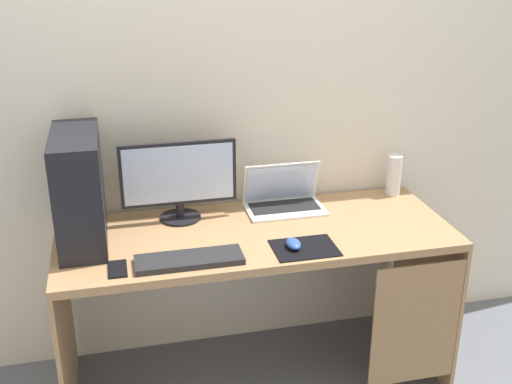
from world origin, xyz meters
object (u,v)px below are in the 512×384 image
Objects in this scene: pc_tower at (79,189)px; keyboard at (189,260)px; monitor at (179,180)px; speaker at (394,175)px; mouse_left at (293,244)px; cell_phone at (118,269)px; laptop at (284,199)px.

keyboard is at bearing -35.79° from pc_tower.
speaker is (1.05, 0.06, -0.09)m from monitor.
keyboard is 4.38× the size of mouse_left.
pc_tower is 0.91× the size of monitor.
cell_phone is at bearing -160.84° from speaker.
mouse_left is at bearing 1.54° from cell_phone.
monitor reaches higher than mouse_left.
keyboard is at bearing -139.50° from laptop.
monitor is 0.53m from cell_phone.
laptop is 0.41m from mouse_left.
mouse_left reaches higher than cell_phone.
pc_tower is at bearing 162.06° from mouse_left.
pc_tower reaches higher than mouse_left.
speaker is at bearing 34.99° from mouse_left.
speaker is at bearing 6.96° from pc_tower.
pc_tower is 4.83× the size of mouse_left.
mouse_left is (-0.07, -0.41, -0.02)m from laptop.
mouse_left is (-0.64, -0.45, -0.08)m from speaker.
laptop is (0.48, 0.02, -0.15)m from monitor.
pc_tower reaches higher than cell_phone.
laptop is 0.88m from cell_phone.
pc_tower reaches higher than speaker.
keyboard is 3.23× the size of cell_phone.
mouse_left reaches higher than keyboard.
speaker reaches higher than mouse_left.
keyboard is (-0.50, -0.43, -0.03)m from laptop.
monitor is at bearing 136.61° from mouse_left.
mouse_left is (0.83, -0.27, -0.21)m from pc_tower.
laptop reaches higher than keyboard.
cell_phone is (-0.77, -0.42, -0.04)m from laptop.
speaker is at bearing 19.16° from cell_phone.
pc_tower is 3.57× the size of cell_phone.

